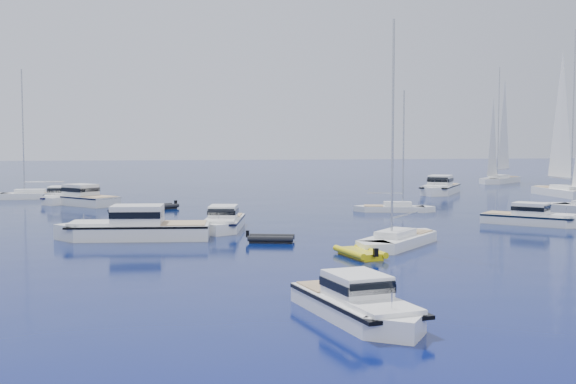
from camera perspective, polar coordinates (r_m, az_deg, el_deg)
ground at (r=36.11m, az=4.94°, el=-6.39°), size 400.00×400.00×0.00m
motor_cruiser_near at (r=27.34m, az=5.53°, el=-9.82°), size 4.14×8.46×2.13m
motor_cruiser_left at (r=53.66m, az=-5.09°, el=-2.93°), size 4.17×8.87×2.24m
motor_cruiser_centre at (r=49.43m, az=-11.91°, el=-3.61°), size 11.23×4.42×2.87m
motor_cruiser_far_r at (r=59.46m, az=18.56°, el=-2.44°), size 7.80×7.53×2.18m
motor_cruiser_far_l at (r=76.46m, az=-15.96°, el=-0.97°), size 9.23×9.57×2.67m
motor_cruiser_distant at (r=90.36m, az=11.77°, el=-0.13°), size 8.60×11.01×2.86m
motor_cruiser_horizon at (r=79.65m, az=-17.45°, el=-0.80°), size 2.80×8.45×2.20m
sailboat_fore at (r=45.74m, az=8.58°, el=-4.19°), size 8.28×8.97×14.26m
sailboat_centre at (r=67.28m, az=8.29°, el=-1.53°), size 8.03×3.81×11.43m
sailboat_sails_r at (r=90.55m, az=20.79°, el=-0.31°), size 3.49×13.37×19.65m
sailboat_far_l at (r=85.88m, az=-19.21°, el=-0.50°), size 10.16×3.00×14.80m
sailboat_sails_far at (r=115.47m, az=16.25°, el=0.70°), size 11.10×10.75×18.03m
tender_yellow at (r=41.32m, az=5.64°, el=-5.06°), size 2.76×4.09×0.95m
tender_grey_near at (r=46.93m, az=-1.31°, el=-3.93°), size 3.40×2.45×0.95m
tender_grey_far at (r=70.11m, az=-9.91°, el=-1.32°), size 3.80×3.34×0.95m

